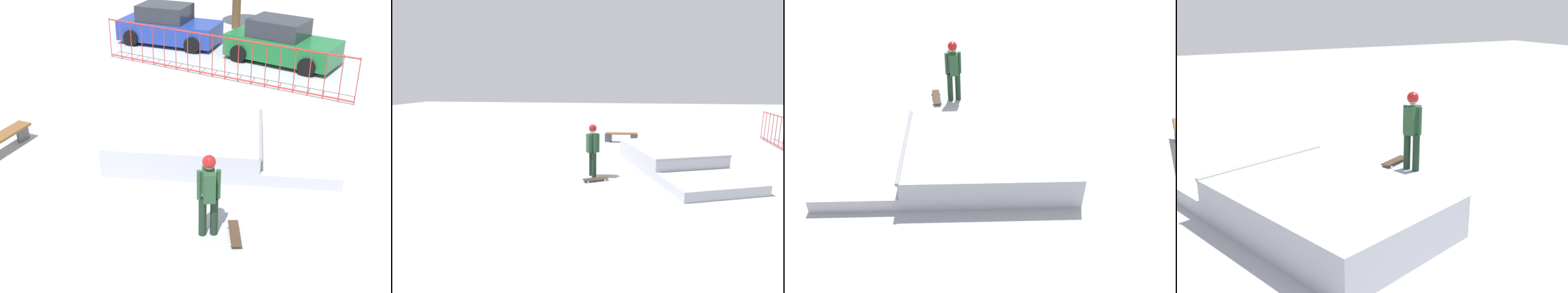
# 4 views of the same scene
# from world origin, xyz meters

# --- Properties ---
(ground_plane) EXTENTS (60.00, 60.00, 0.00)m
(ground_plane) POSITION_xyz_m (0.00, 0.00, 0.00)
(ground_plane) COLOR #A8AAB2
(skate_ramp) EXTENTS (5.95, 4.20, 0.74)m
(skate_ramp) POSITION_xyz_m (1.85, 0.86, 0.32)
(skate_ramp) COLOR #B0B3BB
(skate_ramp) RESTS_ON ground
(skater) EXTENTS (0.39, 0.44, 1.73)m
(skater) POSITION_xyz_m (3.17, -1.94, 1.01)
(skater) COLOR black
(skater) RESTS_ON ground
(skateboard) EXTENTS (0.54, 0.80, 0.09)m
(skateboard) POSITION_xyz_m (3.67, -1.80, 0.08)
(skateboard) COLOR #3F2D1E
(skateboard) RESTS_ON ground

